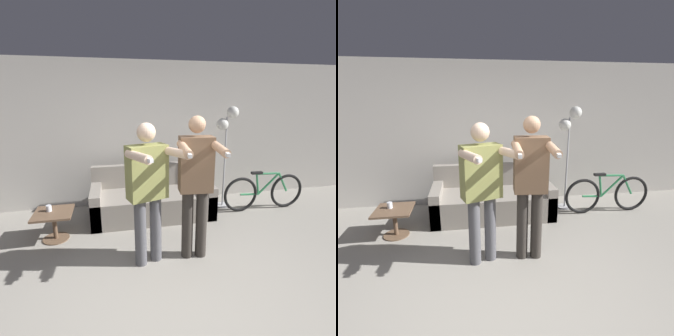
# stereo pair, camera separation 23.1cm
# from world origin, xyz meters

# --- Properties ---
(ground_plane) EXTENTS (16.00, 16.00, 0.00)m
(ground_plane) POSITION_xyz_m (0.00, 0.00, 0.00)
(ground_plane) COLOR gray
(wall_back) EXTENTS (10.00, 0.05, 2.60)m
(wall_back) POSITION_xyz_m (0.00, 2.84, 1.30)
(wall_back) COLOR beige
(wall_back) RESTS_ON ground_plane
(couch) EXTENTS (1.99, 0.91, 0.82)m
(couch) POSITION_xyz_m (0.10, 2.18, 0.27)
(couch) COLOR gray
(couch) RESTS_ON ground_plane
(person_left) EXTENTS (0.65, 0.78, 1.70)m
(person_left) POSITION_xyz_m (-0.15, 0.83, 0.99)
(person_left) COLOR #56565B
(person_left) RESTS_ON ground_plane
(person_right) EXTENTS (0.51, 0.71, 1.77)m
(person_right) POSITION_xyz_m (0.43, 0.83, 1.01)
(person_right) COLOR #38332D
(person_right) RESTS_ON ground_plane
(cat) EXTENTS (0.40, 0.13, 0.17)m
(cat) POSITION_xyz_m (0.08, 2.52, 0.90)
(cat) COLOR #B7AD9E
(cat) RESTS_ON couch
(floor_lamp) EXTENTS (0.39, 0.26, 1.82)m
(floor_lamp) POSITION_xyz_m (1.45, 2.27, 1.45)
(floor_lamp) COLOR #B2B2B7
(floor_lamp) RESTS_ON ground_plane
(side_table) EXTENTS (0.52, 0.52, 0.42)m
(side_table) POSITION_xyz_m (-1.37, 1.66, 0.30)
(side_table) COLOR brown
(side_table) RESTS_ON ground_plane
(cup) EXTENTS (0.07, 0.07, 0.09)m
(cup) POSITION_xyz_m (-1.43, 1.70, 0.46)
(cup) COLOR silver
(cup) RESTS_ON side_table
(bicycle) EXTENTS (1.54, 0.07, 0.72)m
(bicycle) POSITION_xyz_m (2.10, 1.97, 0.33)
(bicycle) COLOR black
(bicycle) RESTS_ON ground_plane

